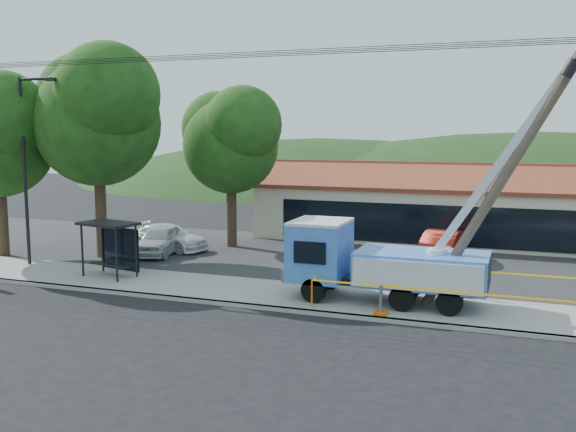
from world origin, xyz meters
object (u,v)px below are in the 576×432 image
(bus_shelter, at_px, (112,236))
(car_red, at_px, (440,265))
(car_silver, at_px, (161,256))
(car_white, at_px, (169,251))
(leaning_pole, at_px, (512,164))
(utility_truck, at_px, (381,259))

(bus_shelter, height_order, car_red, bus_shelter)
(bus_shelter, xyz_separation_m, car_silver, (-0.80, 5.31, -1.92))
(bus_shelter, relative_size, car_white, 0.59)
(car_silver, distance_m, car_red, 14.35)
(leaning_pole, xyz_separation_m, car_red, (-3.26, 8.20, -5.40))
(leaning_pole, xyz_separation_m, car_silver, (-17.35, 5.43, -5.40))
(car_silver, bearing_deg, utility_truck, -32.99)
(utility_truck, bearing_deg, bus_shelter, 179.68)
(car_silver, bearing_deg, car_red, 0.83)
(utility_truck, distance_m, bus_shelter, 12.06)
(car_silver, xyz_separation_m, car_white, (-0.23, 1.26, 0.00))
(car_white, bearing_deg, leaning_pole, -99.26)
(utility_truck, distance_m, car_red, 8.43)
(utility_truck, xyz_separation_m, car_white, (-13.10, 6.64, -1.77))
(utility_truck, height_order, car_silver, utility_truck)
(leaning_pole, height_order, bus_shelter, leaning_pole)
(leaning_pole, relative_size, car_white, 2.06)
(bus_shelter, bearing_deg, utility_truck, 11.06)
(car_silver, relative_size, car_white, 0.96)
(car_silver, bearing_deg, car_white, 90.29)
(utility_truck, height_order, bus_shelter, utility_truck)
(leaning_pole, distance_m, bus_shelter, 16.91)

